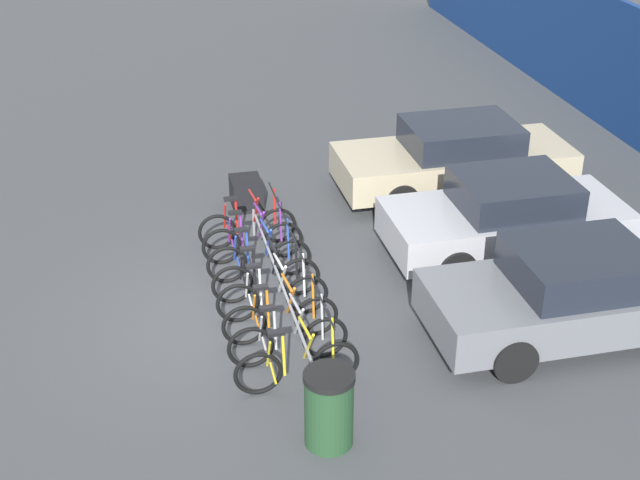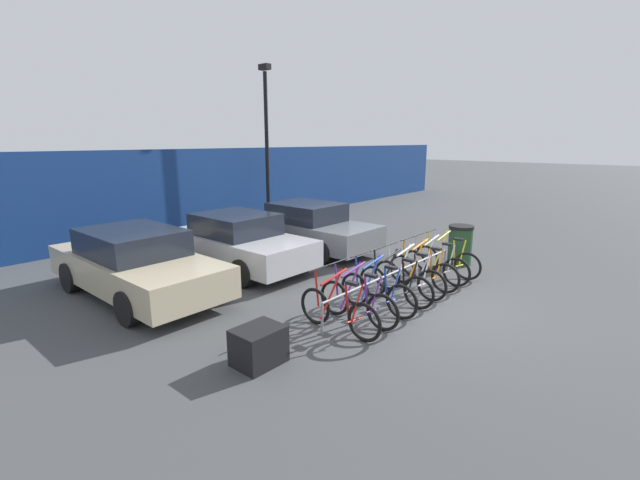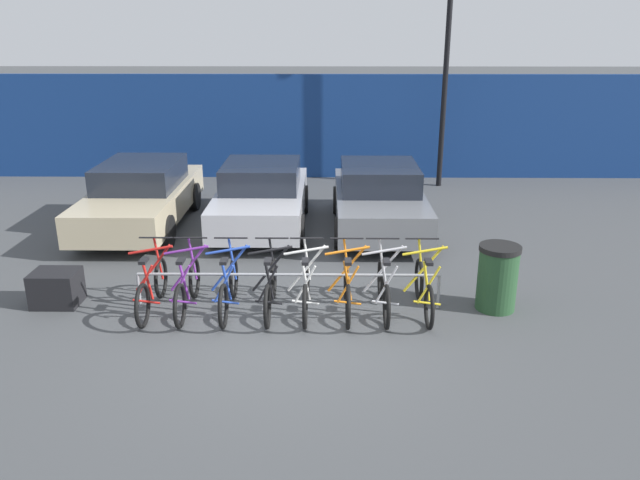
% 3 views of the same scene
% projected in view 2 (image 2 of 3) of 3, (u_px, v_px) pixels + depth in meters
% --- Properties ---
extents(ground_plane, '(120.00, 120.00, 0.00)m').
position_uv_depth(ground_plane, '(427.00, 304.00, 8.50)').
color(ground_plane, '#424447').
extents(hoarding_wall, '(36.00, 0.16, 2.88)m').
position_uv_depth(hoarding_wall, '(169.00, 193.00, 14.23)').
color(hoarding_wall, navy).
rests_on(hoarding_wall, ground).
extents(bike_rack, '(4.67, 0.04, 0.57)m').
position_uv_depth(bike_rack, '(396.00, 274.00, 8.74)').
color(bike_rack, gray).
rests_on(bike_rack, ground).
extents(bicycle_red, '(0.68, 1.71, 1.05)m').
position_uv_depth(bicycle_red, '(338.00, 311.00, 7.16)').
color(bicycle_red, black).
rests_on(bicycle_red, ground).
extents(bicycle_purple, '(0.68, 1.71, 1.05)m').
position_uv_depth(bicycle_purple, '(357.00, 302.00, 7.55)').
color(bicycle_purple, black).
rests_on(bicycle_purple, ground).
extents(bicycle_blue, '(0.68, 1.71, 1.05)m').
position_uv_depth(bicycle_blue, '(377.00, 293.00, 8.02)').
color(bicycle_blue, black).
rests_on(bicycle_blue, ground).
extents(bicycle_black, '(0.68, 1.71, 1.05)m').
position_uv_depth(bicycle_black, '(395.00, 284.00, 8.48)').
color(bicycle_black, black).
rests_on(bicycle_black, ground).
extents(bicycle_white, '(0.68, 1.71, 1.05)m').
position_uv_depth(bicycle_white, '(409.00, 278.00, 8.88)').
color(bicycle_white, black).
rests_on(bicycle_white, ground).
extents(bicycle_orange, '(0.68, 1.71, 1.05)m').
position_uv_depth(bicycle_orange, '(423.00, 271.00, 9.34)').
color(bicycle_orange, black).
rests_on(bicycle_orange, ground).
extents(bicycle_silver, '(0.68, 1.71, 1.05)m').
position_uv_depth(bicycle_silver, '(435.00, 266.00, 9.75)').
color(bicycle_silver, black).
rests_on(bicycle_silver, ground).
extents(bicycle_yellow, '(0.68, 1.71, 1.05)m').
position_uv_depth(bicycle_yellow, '(446.00, 260.00, 10.20)').
color(bicycle_yellow, black).
rests_on(bicycle_yellow, ground).
extents(car_beige, '(1.91, 4.52, 1.40)m').
position_uv_depth(car_beige, '(136.00, 263.00, 8.82)').
color(car_beige, '#C1B28E').
rests_on(car_beige, ground).
extents(car_silver, '(1.91, 4.03, 1.40)m').
position_uv_depth(car_silver, '(238.00, 242.00, 10.69)').
color(car_silver, '#B7B7BC').
rests_on(car_silver, ground).
extents(car_grey, '(1.91, 4.13, 1.40)m').
position_uv_depth(car_grey, '(309.00, 227.00, 12.47)').
color(car_grey, slate).
rests_on(car_grey, ground).
extents(lamp_post, '(0.24, 0.44, 5.82)m').
position_uv_depth(lamp_post, '(267.00, 138.00, 15.79)').
color(lamp_post, black).
rests_on(lamp_post, ground).
extents(trash_bin, '(0.63, 0.63, 1.03)m').
position_uv_depth(trash_bin, '(460.00, 245.00, 11.10)').
color(trash_bin, '#234728').
rests_on(trash_bin, ground).
extents(cargo_crate, '(0.70, 0.56, 0.55)m').
position_uv_depth(cargo_crate, '(259.00, 346.00, 6.17)').
color(cargo_crate, black).
rests_on(cargo_crate, ground).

